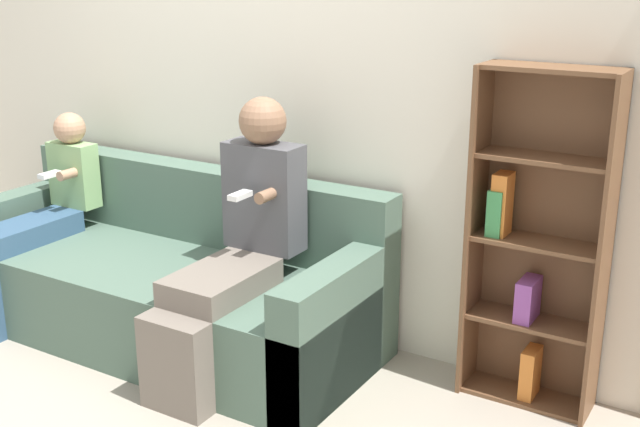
{
  "coord_description": "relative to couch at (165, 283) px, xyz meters",
  "views": [
    {
      "loc": [
        2.24,
        -2.2,
        1.78
      ],
      "look_at": [
        0.55,
        0.58,
        0.76
      ],
      "focal_mm": 45.0,
      "sensor_mm": 36.0,
      "label": 1
    }
  ],
  "objects": [
    {
      "name": "ground_plane",
      "position": [
        0.31,
        -0.53,
        -0.27
      ],
      "size": [
        14.0,
        14.0,
        0.0
      ],
      "primitive_type": "plane",
      "color": "#9E9384"
    },
    {
      "name": "back_wall",
      "position": [
        0.31,
        0.46,
        1.01
      ],
      "size": [
        10.0,
        0.06,
        2.55
      ],
      "color": "silver",
      "rests_on": "ground_plane"
    },
    {
      "name": "couch",
      "position": [
        0.0,
        0.0,
        0.0
      ],
      "size": [
        2.17,
        0.86,
        0.79
      ],
      "color": "#4C6656",
      "rests_on": "ground_plane"
    },
    {
      "name": "adult_seated",
      "position": [
        0.52,
        -0.1,
        0.35
      ],
      "size": [
        0.36,
        0.82,
        1.22
      ],
      "color": "#70665B",
      "rests_on": "ground_plane"
    },
    {
      "name": "child_seated",
      "position": [
        -0.74,
        -0.15,
        0.24
      ],
      "size": [
        0.27,
        0.82,
        1.02
      ],
      "color": "#335170",
      "rests_on": "ground_plane"
    },
    {
      "name": "bookshelf",
      "position": [
        1.71,
        0.35,
        0.41
      ],
      "size": [
        0.54,
        0.23,
        1.41
      ],
      "color": "brown",
      "rests_on": "ground_plane"
    }
  ]
}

